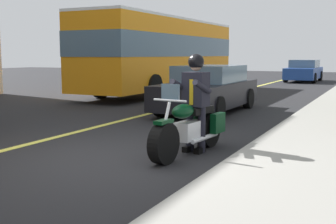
# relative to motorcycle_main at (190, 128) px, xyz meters

# --- Properties ---
(ground_plane) EXTENTS (80.00, 80.00, 0.00)m
(ground_plane) POSITION_rel_motorcycle_main_xyz_m (0.92, -1.12, -0.45)
(ground_plane) COLOR black
(lane_center_stripe) EXTENTS (60.00, 0.16, 0.01)m
(lane_center_stripe) POSITION_rel_motorcycle_main_xyz_m (0.92, -3.12, -0.45)
(lane_center_stripe) COLOR #E5DB4C
(lane_center_stripe) RESTS_ON ground_plane
(motorcycle_main) EXTENTS (2.22, 0.73, 1.26)m
(motorcycle_main) POSITION_rel_motorcycle_main_xyz_m (0.00, 0.00, 0.00)
(motorcycle_main) COLOR black
(motorcycle_main) RESTS_ON ground_plane
(rider_main) EXTENTS (0.66, 0.59, 1.74)m
(rider_main) POSITION_rel_motorcycle_main_xyz_m (-0.19, 0.02, 0.58)
(rider_main) COLOR black
(rider_main) RESTS_ON ground_plane
(bus_far) EXTENTS (11.05, 2.70, 3.30)m
(bus_far) POSITION_rel_motorcycle_main_xyz_m (-10.73, -5.95, 1.42)
(bus_far) COLOR orange
(bus_far) RESTS_ON ground_plane
(car_silver) EXTENTS (4.60, 1.92, 1.40)m
(car_silver) POSITION_rel_motorcycle_main_xyz_m (-5.40, -1.73, 0.24)
(car_silver) COLOR black
(car_silver) RESTS_ON ground_plane
(car_dark) EXTENTS (4.60, 1.92, 1.40)m
(car_dark) POSITION_rel_motorcycle_main_xyz_m (-22.15, -1.57, 0.24)
(car_dark) COLOR navy
(car_dark) RESTS_ON ground_plane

